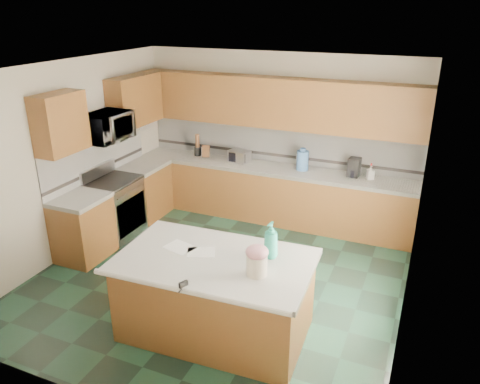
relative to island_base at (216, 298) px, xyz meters
The scene contains 52 objects.
floor 1.16m from the island_base, 113.63° to the left, with size 4.60×4.60×0.00m, color black.
ceiling 2.51m from the island_base, 113.63° to the left, with size 4.60×4.60×0.00m, color white.
wall_back 3.46m from the island_base, 97.46° to the left, with size 4.60×0.04×2.70m, color beige.
wall_front 1.67m from the island_base, 108.08° to the right, with size 4.60×0.04×2.70m, color beige.
wall_left 3.07m from the island_base, 160.20° to the left, with size 0.04×4.60×2.70m, color beige.
wall_right 2.32m from the island_base, 27.73° to the left, with size 0.04×4.60×2.70m, color beige.
back_base_cab 3.02m from the island_base, 98.25° to the left, with size 4.60×0.60×0.86m, color #452810.
back_countertop 3.06m from the island_base, 98.25° to the left, with size 4.60×0.64×0.06m, color silver.
back_upper_cab 3.50m from the island_base, 97.90° to the left, with size 4.60×0.33×0.78m, color #452810.
back_backsplash 3.40m from the island_base, 97.53° to the left, with size 4.60×0.02×0.63m, color silver.
back_accent_band 3.36m from the island_base, 97.55° to the left, with size 4.60×0.01×0.05m, color black.
left_base_cab_rear 3.34m from the island_base, 136.85° to the left, with size 0.60×0.82×0.86m, color #452810.
left_counter_rear 3.37m from the island_base, 136.85° to the left, with size 0.64×0.82×0.06m, color silver.
left_base_cab_front 2.55m from the island_base, 162.84° to the left, with size 0.60×0.72×0.86m, color #452810.
left_counter_front 2.59m from the island_base, 162.84° to the left, with size 0.64×0.72×0.06m, color silver.
left_backsplash 3.23m from the island_base, 150.47° to the left, with size 0.02×2.30×0.63m, color silver.
left_accent_band 3.18m from the island_base, 150.42° to the left, with size 0.01×2.30×0.05m, color black.
left_upper_cab_rear 3.84m from the island_base, 136.75° to the left, with size 0.33×1.09×0.78m, color #452810.
left_upper_cab_front 3.07m from the island_base, 163.69° to the left, with size 0.33×0.72×0.78m, color #452810.
range_body 2.85m from the island_base, 148.50° to the left, with size 0.60×0.76×0.88m, color #B7B7BC.
range_oven_door 2.61m from the island_base, 145.17° to the left, with size 0.02×0.68×0.55m, color black.
range_cooktop 2.89m from the island_base, 148.50° to the left, with size 0.62×0.78×0.04m, color black.
range_handle 2.61m from the island_base, 144.79° to the left, with size 0.02×0.02×0.66m, color #B7B7BC.
range_backguard 3.14m from the island_base, 151.03° to the left, with size 0.06×0.76×0.18m, color #B7B7BC.
microwave 3.14m from the island_base, 148.50° to the left, with size 0.73×0.50×0.41m, color #B7B7BC.
island_base is the anchor object (origin of this frame).
island_top 0.46m from the island_base, ahead, with size 2.03×1.20×0.06m, color silver.
island_bullnose 0.76m from the island_base, 90.00° to the right, with size 0.06×0.06×2.03m, color silver.
treat_jar 0.80m from the island_base, 13.12° to the right, with size 0.21×0.21×0.22m, color beige.
treat_jar_lid 0.91m from the island_base, 13.12° to the right, with size 0.23×0.23×0.14m, color #C98190.
treat_jar_knob 0.95m from the island_base, 13.12° to the right, with size 0.03×0.03×0.07m, color tan.
treat_jar_knob_end_l 0.93m from the island_base, 14.10° to the right, with size 0.04×0.04×0.04m, color tan.
treat_jar_knob_end_r 0.97m from the island_base, 12.26° to the right, with size 0.04×0.04×0.04m, color tan.
soap_bottle_island 0.90m from the island_base, 25.92° to the left, with size 0.15×0.15×0.40m, color #218C78.
paper_sheet_a 0.53m from the island_base, 162.47° to the left, with size 0.30×0.22×0.00m, color white.
paper_sheet_b 0.67m from the island_base, behind, with size 0.32×0.24×0.00m, color white.
clamp_body 0.77m from the island_base, 94.20° to the right, with size 0.03×0.09×0.08m, color black.
clamp_handle 0.80m from the island_base, 93.83° to the right, with size 0.01×0.01×0.06m, color black.
knife_block 3.51m from the island_base, 118.37° to the left, with size 0.11×0.09×0.21m, color #472814.
utensil_crock 3.61m from the island_base, 120.61° to the left, with size 0.12×0.12×0.15m, color black.
utensil_bundle 3.65m from the island_base, 120.61° to the left, with size 0.07×0.07×0.22m, color #472814.
toaster_oven 3.26m from the island_base, 108.49° to the left, with size 0.33×0.23×0.19m, color #B7B7BC.
toaster_oven_door 3.16m from the island_base, 109.11° to the left, with size 0.29×0.01×0.15m, color black.
paper_towel 3.15m from the island_base, 89.93° to the left, with size 0.11×0.11×0.24m, color white.
paper_towel_base 3.13m from the island_base, 89.93° to the left, with size 0.16×0.16×0.01m, color #B7B7BC.
water_jug 3.12m from the island_base, 88.78° to the left, with size 0.19×0.19×0.31m, color #4E80C3.
water_jug_neck 3.16m from the island_base, 88.78° to the left, with size 0.09×0.09×0.04m, color #4E80C3.
coffee_maker 3.26m from the island_base, 74.17° to the left, with size 0.17×0.19×0.29m, color black.
coffee_carafe 3.20m from the island_base, 73.96° to the left, with size 0.12×0.12×0.12m, color black.
soap_bottle_back 3.30m from the island_base, 69.71° to the left, with size 0.10×0.10×0.22m, color white.
soap_back_cap 3.32m from the island_base, 69.71° to the left, with size 0.02×0.02×0.03m, color red.
window_light_proxy 2.28m from the island_base, 23.09° to the left, with size 0.02×1.40×1.10m, color white.
Camera 1 is at (2.34, -4.80, 3.39)m, focal length 35.00 mm.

